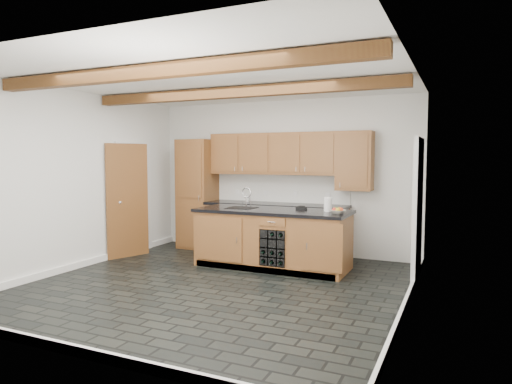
# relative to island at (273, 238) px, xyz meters

# --- Properties ---
(ground) EXTENTS (5.00, 5.00, 0.00)m
(ground) POSITION_rel_island_xyz_m (-0.31, -1.28, -0.46)
(ground) COLOR black
(ground) RESTS_ON ground
(room_shell) EXTENTS (5.01, 5.00, 5.00)m
(room_shell) POSITION_rel_island_xyz_m (-0.39, -0.75, 1.06)
(room_shell) COLOR white
(room_shell) RESTS_ON ground
(back_cabinetry) EXTENTS (3.65, 0.62, 2.20)m
(back_cabinetry) POSITION_rel_island_xyz_m (-0.68, 0.95, 0.52)
(back_cabinetry) COLOR brown
(back_cabinetry) RESTS_ON ground
(island) EXTENTS (2.48, 0.96, 0.93)m
(island) POSITION_rel_island_xyz_m (0.00, 0.00, 0.00)
(island) COLOR brown
(island) RESTS_ON ground
(faucet) EXTENTS (0.45, 0.40, 0.34)m
(faucet) POSITION_rel_island_xyz_m (-0.56, 0.05, 0.50)
(faucet) COLOR black
(faucet) RESTS_ON island
(kitchen_scale) EXTENTS (0.19, 0.12, 0.05)m
(kitchen_scale) POSITION_rel_island_xyz_m (0.41, 0.22, 0.49)
(kitchen_scale) COLOR black
(kitchen_scale) RESTS_ON island
(fruit_bowl) EXTENTS (0.28, 0.28, 0.06)m
(fruit_bowl) POSITION_rel_island_xyz_m (1.07, -0.09, 0.49)
(fruit_bowl) COLOR beige
(fruit_bowl) RESTS_ON island
(fruit_cluster) EXTENTS (0.16, 0.17, 0.07)m
(fruit_cluster) POSITION_rel_island_xyz_m (1.07, -0.09, 0.52)
(fruit_cluster) COLOR #C7401A
(fruit_cluster) RESTS_ON fruit_bowl
(paper_towel) EXTENTS (0.12, 0.12, 0.22)m
(paper_towel) POSITION_rel_island_xyz_m (0.87, 0.12, 0.58)
(paper_towel) COLOR white
(paper_towel) RESTS_ON island
(mug) EXTENTS (0.11, 0.11, 0.09)m
(mug) POSITION_rel_island_xyz_m (-0.93, 1.02, 0.51)
(mug) COLOR white
(mug) RESTS_ON back_cabinetry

